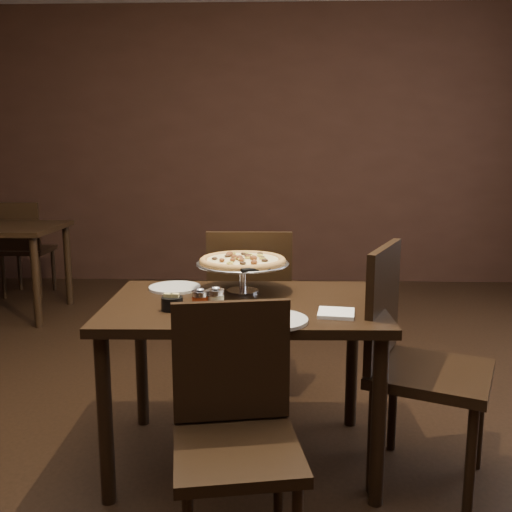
{
  "coord_description": "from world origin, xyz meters",
  "views": [
    {
      "loc": [
        0.21,
        -2.44,
        1.37
      ],
      "look_at": [
        0.12,
        -0.03,
        0.92
      ],
      "focal_mm": 40.0,
      "sensor_mm": 36.0,
      "label": 1
    }
  ],
  "objects": [
    {
      "name": "pepper_flake_shaker",
      "position": [
        -0.09,
        -0.3,
        0.78
      ],
      "size": [
        0.07,
        0.07,
        0.11
      ],
      "color": "#962B0D",
      "rests_on": "dining_table"
    },
    {
      "name": "serving_spatula",
      "position": [
        0.12,
        -0.08,
        0.87
      ],
      "size": [
        0.17,
        0.17,
        0.03
      ],
      "rotation": [
        0.0,
        0.0,
        -1.02
      ],
      "color": "silver",
      "rests_on": "pizza_stand"
    },
    {
      "name": "chair_side",
      "position": [
        0.77,
        -0.19,
        0.54
      ],
      "size": [
        0.6,
        0.6,
        0.98
      ],
      "rotation": [
        0.0,
        0.0,
        1.16
      ],
      "color": "black",
      "rests_on": "ground"
    },
    {
      "name": "plate_left",
      "position": [
        -0.27,
        0.14,
        0.74
      ],
      "size": [
        0.24,
        0.24,
        0.01
      ],
      "primitive_type": "cylinder",
      "color": "silver",
      "rests_on": "dining_table"
    },
    {
      "name": "dining_table",
      "position": [
        0.07,
        -0.08,
        0.63
      ],
      "size": [
        1.19,
        0.81,
        0.73
      ],
      "rotation": [
        0.0,
        0.0,
        0.02
      ],
      "color": "black",
      "rests_on": "ground"
    },
    {
      "name": "room",
      "position": [
        0.06,
        0.03,
        1.4
      ],
      "size": [
        6.04,
        7.04,
        2.84
      ],
      "color": "black",
      "rests_on": "ground"
    },
    {
      "name": "napkin_stack",
      "position": [
        0.44,
        -0.27,
        0.74
      ],
      "size": [
        0.16,
        0.16,
        0.02
      ],
      "primitive_type": "cube",
      "rotation": [
        0.0,
        0.0,
        -0.14
      ],
      "color": "white",
      "rests_on": "dining_table"
    },
    {
      "name": "plate_near",
      "position": [
        0.2,
        -0.37,
        0.74
      ],
      "size": [
        0.27,
        0.27,
        0.01
      ],
      "primitive_type": "cylinder",
      "color": "silver",
      "rests_on": "dining_table"
    },
    {
      "name": "bg_chair_far",
      "position": [
        -2.17,
        2.75,
        0.49
      ],
      "size": [
        0.42,
        0.42,
        0.9
      ],
      "rotation": [
        0.0,
        0.0,
        3.14
      ],
      "color": "black",
      "rests_on": "ground"
    },
    {
      "name": "chair_near",
      "position": [
        0.07,
        -0.69,
        0.47
      ],
      "size": [
        0.47,
        0.47,
        0.87
      ],
      "rotation": [
        0.0,
        0.0,
        0.17
      ],
      "color": "black",
      "rests_on": "ground"
    },
    {
      "name": "packet_caddy",
      "position": [
        -0.22,
        -0.22,
        0.76
      ],
      "size": [
        0.09,
        0.09,
        0.07
      ],
      "rotation": [
        0.0,
        0.0,
        -0.11
      ],
      "color": "black",
      "rests_on": "dining_table"
    },
    {
      "name": "parmesan_shaker",
      "position": [
        -0.03,
        -0.29,
        0.79
      ],
      "size": [
        0.07,
        0.07,
        0.12
      ],
      "color": "beige",
      "rests_on": "dining_table"
    },
    {
      "name": "chair_far",
      "position": [
        0.06,
        0.59,
        0.52
      ],
      "size": [
        0.46,
        0.46,
        0.95
      ],
      "rotation": [
        0.0,
        0.0,
        3.17
      ],
      "color": "black",
      "rests_on": "ground"
    },
    {
      "name": "pizza_stand",
      "position": [
        0.05,
        0.09,
        0.87
      ],
      "size": [
        0.42,
        0.42,
        0.17
      ],
      "color": "silver",
      "rests_on": "dining_table"
    }
  ]
}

